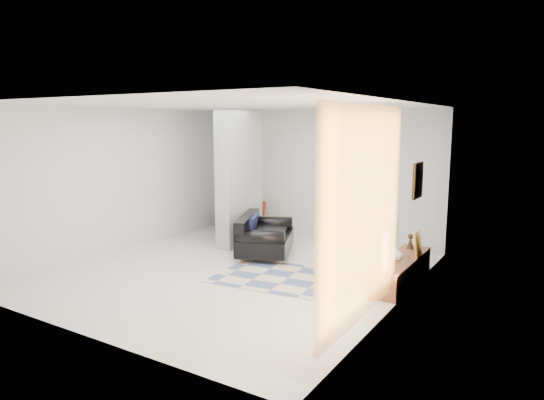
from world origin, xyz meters
The scene contains 17 objects.
floor centered at (0.00, 0.00, 0.00)m, with size 6.00×6.00×0.00m, color silver.
ceiling centered at (0.00, 0.00, 2.80)m, with size 6.00×6.00×0.00m, color white.
wall_back centered at (0.00, 3.00, 1.40)m, with size 6.00×6.00×0.00m, color silver.
wall_front centered at (0.00, -3.00, 1.40)m, with size 6.00×6.00×0.00m, color silver.
wall_left centered at (-2.75, 0.00, 1.40)m, with size 6.00×6.00×0.00m, color silver.
wall_right centered at (2.75, 0.00, 1.40)m, with size 6.00×6.00×0.00m, color silver.
partition_column centered at (-1.10, 1.60, 1.40)m, with size 0.35×1.20×2.80m, color #9A9FA1.
hallway_door centered at (-2.10, 2.96, 1.02)m, with size 0.85×0.06×2.04m, color beige.
curtain centered at (2.67, -1.15, 1.45)m, with size 2.55×2.55×0.00m, color #FFAA43.
wall_art centered at (2.72, 0.90, 1.65)m, with size 0.04×0.45×0.55m, color #35210E.
media_console centered at (2.52, 0.90, 0.20)m, with size 0.45×1.91×0.80m.
loveseat centered at (-0.26, 1.18, 0.36)m, with size 1.46×1.80×0.76m.
daybed centered at (-1.60, 2.63, 0.42)m, with size 1.92×1.38×0.77m.
area_rug centered at (0.90, 0.14, 0.01)m, with size 2.34×1.56×0.01m, color beige.
cylinder_lamp centered at (2.50, 0.14, 0.68)m, with size 0.10×0.10×0.56m, color white.
bronze_figurine centered at (2.47, 1.57, 0.53)m, with size 0.13×0.13×0.25m, color #2E2214, non-canonical shape.
vase centered at (2.47, 0.78, 0.50)m, with size 0.20×0.20×0.21m, color white.
Camera 1 is at (4.66, -6.48, 2.51)m, focal length 32.00 mm.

